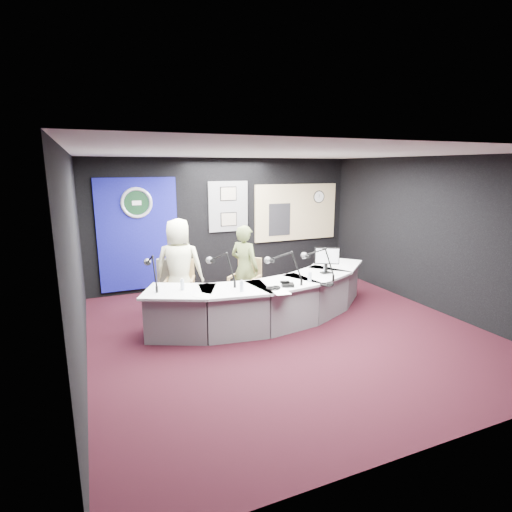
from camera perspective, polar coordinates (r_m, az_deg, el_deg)
name	(u,v)px	position (r m, az deg, el deg)	size (l,w,h in m)	color
ground	(286,331)	(6.62, 4.37, -10.60)	(6.00, 6.00, 0.00)	black
ceiling	(290,153)	(6.09, 4.82, 14.41)	(6.00, 6.00, 0.02)	silver
wall_back	(226,222)	(8.94, -4.32, 4.84)	(6.00, 0.02, 2.80)	black
wall_front	(446,308)	(3.89, 25.50, -6.74)	(6.00, 0.02, 2.80)	black
wall_left	(77,264)	(5.53, -24.22, -1.11)	(0.02, 6.00, 2.80)	black
wall_right	(433,234)	(8.02, 24.00, 2.88)	(0.02, 6.00, 2.80)	black
broadcast_desk	(270,299)	(6.93, 1.96, -6.18)	(4.50, 1.90, 0.75)	silver
backdrop_panel	(138,235)	(8.52, -16.45, 2.95)	(1.60, 0.05, 2.30)	navy
agency_seal	(137,203)	(8.40, -16.69, 7.28)	(0.63, 0.63, 0.07)	silver
seal_center	(137,203)	(8.41, -16.69, 7.29)	(0.48, 0.48, 0.01)	black
pinboard	(228,207)	(8.88, -3.99, 7.07)	(0.90, 0.04, 1.10)	slate
framed_photo_upper	(228,194)	(8.83, -3.95, 8.86)	(0.34, 0.02, 0.27)	gray
framed_photo_lower	(229,219)	(8.89, -3.90, 5.25)	(0.34, 0.02, 0.27)	gray
booth_window_frame	(296,212)	(9.59, 5.74, 6.24)	(2.12, 0.06, 1.32)	tan
booth_glow	(296,212)	(9.58, 5.77, 6.24)	(2.00, 0.02, 1.20)	#D5C886
equipment_rack	(280,220)	(9.37, 3.38, 5.21)	(0.55, 0.02, 0.75)	black
wall_clock	(319,197)	(9.83, 8.98, 8.36)	(0.28, 0.28, 0.01)	white
armchair_left	(180,290)	(7.35, -10.78, -4.76)	(0.49, 0.49, 0.88)	#AB864E
armchair_right	(245,284)	(7.38, -1.62, -4.02)	(0.55, 0.55, 0.99)	#AB864E
draped_jacket	(171,277)	(7.50, -12.02, -3.01)	(0.50, 0.10, 0.70)	gray
person_man	(179,267)	(7.23, -10.92, -1.51)	(0.85, 0.55, 1.73)	beige
person_woman	(245,268)	(7.30, -1.64, -1.74)	(0.58, 0.38, 1.59)	#586434
computer_monitor	(327,256)	(7.16, 10.04, 0.04)	(0.48, 0.03, 0.33)	black
desk_phone	(288,285)	(6.37, 4.56, -4.13)	(0.19, 0.15, 0.05)	black
headphones_near	(327,284)	(6.51, 10.10, -3.97)	(0.23, 0.23, 0.04)	black
headphones_far	(273,288)	(6.22, 2.49, -4.56)	(0.23, 0.23, 0.04)	black
paper_stack	(205,296)	(5.93, -7.34, -5.69)	(0.21, 0.29, 0.00)	white
notepad	(281,292)	(6.10, 3.56, -5.10)	(0.23, 0.33, 0.00)	white
boom_mic_a	(152,269)	(6.45, -14.70, -1.76)	(0.16, 0.74, 0.60)	black
boom_mic_b	(222,266)	(6.45, -4.93, -1.39)	(0.36, 0.69, 0.60)	black
boom_mic_c	(284,265)	(6.50, 4.06, -1.25)	(0.50, 0.61, 0.60)	black
boom_mic_d	(318,261)	(6.86, 8.92, -0.65)	(0.36, 0.69, 0.60)	black
water_bottles	(265,278)	(6.50, 1.28, -3.16)	(2.69, 0.58, 0.18)	silver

